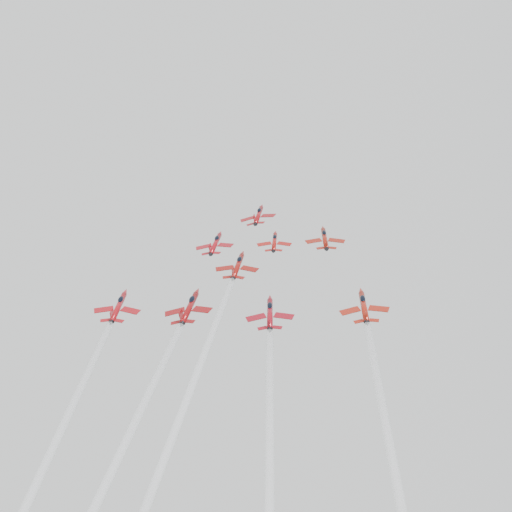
# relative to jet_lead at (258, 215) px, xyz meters

# --- Properties ---
(jet_lead) EXTENTS (9.96, 11.95, 9.94)m
(jet_lead) POSITION_rel_jet_lead_xyz_m (0.00, 0.00, 0.00)
(jet_lead) COLOR #9D0F13
(jet_row2_left) EXTENTS (9.78, 11.73, 9.75)m
(jet_row2_left) POSITION_rel_jet_lead_xyz_m (-9.21, -12.38, -10.35)
(jet_row2_left) COLOR #A50F18
(jet_row2_center) EXTENTS (8.62, 10.35, 8.60)m
(jet_row2_center) POSITION_rel_jet_lead_xyz_m (5.61, -12.36, -10.35)
(jet_row2_center) COLOR #AE1510
(jet_row2_right) EXTENTS (9.80, 11.77, 9.78)m
(jet_row2_right) POSITION_rel_jet_lead_xyz_m (17.96, -11.58, -9.68)
(jet_row2_right) COLOR #9C1B0E
(jet_center) EXTENTS (10.21, 86.34, 72.49)m
(jet_center) POSITION_rel_jet_lead_xyz_m (-2.03, -59.49, -49.82)
(jet_center) COLOR maroon
(jet_rear_farleft) EXTENTS (10.08, 85.20, 71.54)m
(jet_rear_farleft) POSITION_rel_jet_lead_xyz_m (-25.75, -71.85, -60.15)
(jet_rear_farleft) COLOR #AE1017
(jet_rear_left) EXTENTS (10.55, 89.15, 74.85)m
(jet_rear_left) POSITION_rel_jet_lead_xyz_m (-10.01, -74.08, -62.02)
(jet_rear_left) COLOR maroon
(jet_rear_right) EXTENTS (9.86, 83.34, 69.97)m
(jet_rear_right) POSITION_rel_jet_lead_xyz_m (7.24, -73.67, -61.68)
(jet_rear_right) COLOR maroon
(jet_rear_farright) EXTENTS (10.00, 84.52, 70.97)m
(jet_rear_farright) POSITION_rel_jet_lead_xyz_m (26.11, -72.65, -60.83)
(jet_rear_farright) COLOR #AD1E10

